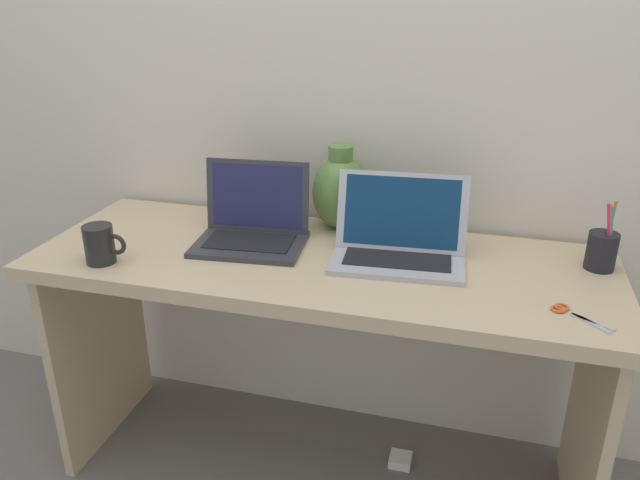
# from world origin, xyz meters

# --- Properties ---
(ground_plane) EXTENTS (6.00, 6.00, 0.00)m
(ground_plane) POSITION_xyz_m (0.00, 0.00, 0.00)
(ground_plane) COLOR slate
(back_wall) EXTENTS (4.40, 0.04, 2.40)m
(back_wall) POSITION_xyz_m (0.00, 0.33, 1.20)
(back_wall) COLOR beige
(back_wall) RESTS_ON ground
(desk) EXTENTS (1.59, 0.58, 0.75)m
(desk) POSITION_xyz_m (0.00, 0.00, 0.60)
(desk) COLOR #D1B78C
(desk) RESTS_ON ground
(laptop_left) EXTENTS (0.33, 0.26, 0.22)m
(laptop_left) POSITION_xyz_m (-0.22, 0.06, 0.81)
(laptop_left) COLOR #333338
(laptop_left) RESTS_ON desk
(laptop_right) EXTENTS (0.37, 0.25, 0.22)m
(laptop_right) POSITION_xyz_m (0.21, 0.05, 0.81)
(laptop_right) COLOR #B2B2B7
(laptop_right) RESTS_ON desk
(green_vase) EXTENTS (0.17, 0.17, 0.26)m
(green_vase) POSITION_xyz_m (0.00, 0.23, 0.87)
(green_vase) COLOR #5B843D
(green_vase) RESTS_ON desk
(coffee_mug) EXTENTS (0.12, 0.08, 0.11)m
(coffee_mug) POSITION_xyz_m (-0.56, -0.19, 0.81)
(coffee_mug) COLOR black
(coffee_mug) RESTS_ON desk
(pen_cup) EXTENTS (0.08, 0.08, 0.19)m
(pen_cup) POSITION_xyz_m (0.73, 0.12, 0.81)
(pen_cup) COLOR black
(pen_cup) RESTS_ON desk
(scissors) EXTENTS (0.13, 0.11, 0.01)m
(scissors) POSITION_xyz_m (0.64, -0.15, 0.76)
(scissors) COLOR #B7B7BC
(scissors) RESTS_ON desk
(power_brick) EXTENTS (0.07, 0.07, 0.03)m
(power_brick) POSITION_xyz_m (0.25, 0.09, 0.01)
(power_brick) COLOR white
(power_brick) RESTS_ON ground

